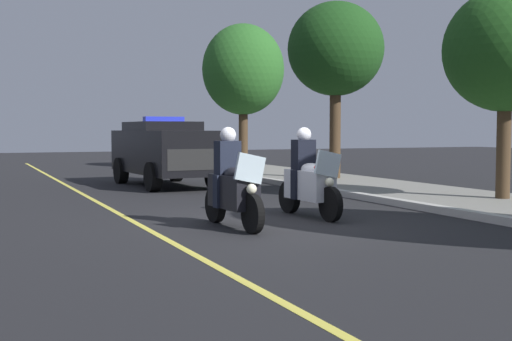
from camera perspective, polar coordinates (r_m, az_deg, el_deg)
The scene contains 10 objects.
ground_plane at distance 12.14m, azimuth 1.53°, elevation -4.46°, with size 80.00×80.00×0.00m, color black.
curb_strip at distance 14.05m, azimuth 15.18°, elevation -3.18°, with size 48.00×0.24×0.15m, color #B7B5AD.
sidewalk_strip at distance 15.31m, azimuth 20.75°, elevation -2.84°, with size 48.00×3.60×0.10m, color gray.
lane_stripe_center at distance 11.38m, azimuth -8.91°, elevation -5.02°, with size 48.00×0.12×0.01m, color #E0D14C.
police_motorcycle_lead_left at distance 11.54m, azimuth -1.99°, elevation -1.38°, with size 2.14×0.61×1.72m.
police_motorcycle_lead_right at distance 12.95m, azimuth 4.46°, elevation -0.86°, with size 2.14×0.61×1.72m.
police_suv at distance 20.16m, azimuth -7.67°, elevation 1.72°, with size 5.01×2.32×2.05m.
tree_mid_block at distance 16.51m, azimuth 20.29°, elevation 9.44°, with size 2.81×2.81×4.77m.
tree_far_back at distance 22.18m, azimuth 6.72°, elevation 10.05°, with size 3.09×3.09×5.66m.
tree_behind_suv at distance 28.37m, azimuth -1.09°, elevation 8.46°, with size 3.40×3.40×5.94m.
Camera 1 is at (10.90, -5.07, 1.68)m, focal length 47.50 mm.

